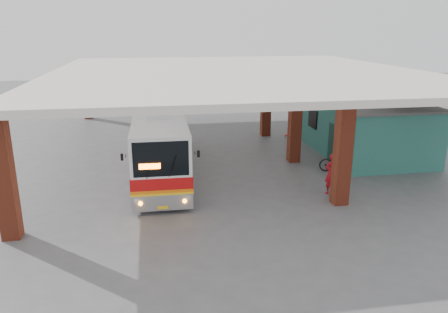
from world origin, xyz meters
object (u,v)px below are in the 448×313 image
pedestrian (331,174)px  red_chair (290,133)px  coach_bus (159,139)px  motorcycle (339,162)px

pedestrian → red_chair: 9.85m
pedestrian → red_chair: bearing=-105.6°
coach_bus → pedestrian: size_ratio=6.26×
motorcycle → red_chair: size_ratio=2.47×
coach_bus → motorcycle: (8.89, -1.74, -1.13)m
pedestrian → coach_bus: bearing=-39.7°
coach_bus → pedestrian: coach_bus is taller
motorcycle → pedestrian: pedestrian is taller
motorcycle → red_chair: motorcycle is taller
motorcycle → pedestrian: bearing=164.3°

